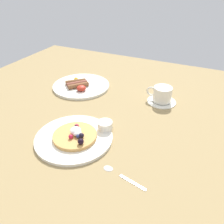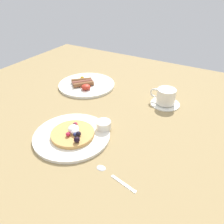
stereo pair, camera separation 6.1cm
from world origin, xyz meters
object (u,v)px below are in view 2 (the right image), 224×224
breakfast_plate (87,85)px  coffee_cup (166,96)px  coffee_saucer (165,103)px  teaspoon (109,173)px  pancake_plate (72,136)px  syrup_ramekin (103,124)px

breakfast_plate → coffee_cup: coffee_cup is taller
coffee_saucer → teaspoon: 45.25cm
coffee_saucer → coffee_cup: coffee_cup is taller
pancake_plate → coffee_saucer: bearing=61.4°
pancake_plate → coffee_saucer: (20.40, 37.39, -0.14)cm
teaspoon → syrup_ramekin: bearing=126.6°
coffee_saucer → syrup_ramekin: bearing=-114.6°
breakfast_plate → coffee_saucer: breakfast_plate is taller
pancake_plate → syrup_ramekin: syrup_ramekin is taller
breakfast_plate → coffee_cup: size_ratio=2.49×
syrup_ramekin → coffee_saucer: bearing=65.4°
pancake_plate → teaspoon: size_ratio=1.89×
coffee_saucer → teaspoon: (-1.04, -45.23, -0.14)cm
coffee_cup → coffee_saucer: bearing=2.5°
pancake_plate → coffee_cup: 42.65cm
breakfast_plate → teaspoon: (38.27, -43.17, -0.31)cm
breakfast_plate → pancake_plate: bearing=-61.8°
syrup_ramekin → pancake_plate: bearing=-130.2°
pancake_plate → syrup_ramekin: 11.33cm
breakfast_plate → coffee_saucer: (39.31, 2.06, -0.17)cm
breakfast_plate → teaspoon: bearing=-48.4°
pancake_plate → breakfast_plate: (-18.91, 35.33, 0.04)cm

